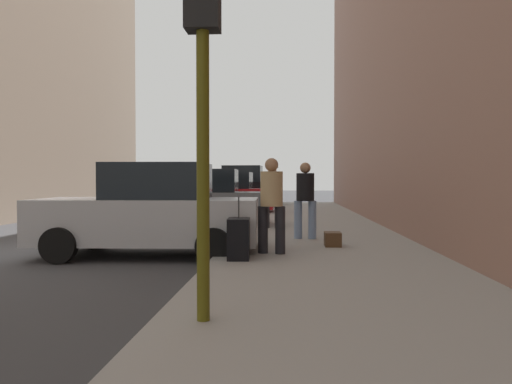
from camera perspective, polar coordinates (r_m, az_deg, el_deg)
name	(u,v)px	position (r m, az deg, el deg)	size (l,w,h in m)	color
ground_plane	(30,251)	(11.31, -24.38, -6.20)	(120.00, 120.00, 0.00)	#38383A
sidewalk	(324,250)	(10.01, 7.77, -6.63)	(4.00, 40.00, 0.15)	gray
parked_silver_sedan	(151,212)	(9.83, -11.93, -2.26)	(4.27, 2.19, 1.79)	#B7BABF
parked_gray_coupe	(200,201)	(15.09, -6.40, -0.98)	(4.25, 2.16, 1.79)	slate
parked_red_hatchback	(225,195)	(20.91, -3.56, -0.32)	(4.25, 2.15, 1.79)	#B2191E
parked_black_suv	(240,188)	(27.24, -1.87, 0.46)	(4.66, 2.18, 2.25)	black
parked_blue_sedan	(248,190)	(32.50, -0.96, 0.29)	(4.23, 2.12, 1.79)	navy
fire_hydrant	(262,210)	(15.88, 0.66, -2.13)	(0.42, 0.22, 0.70)	red
traffic_light	(203,41)	(4.85, -6.10, 16.79)	(0.32, 0.32, 3.60)	#514C0F
pedestrian_in_tan_coat	(272,200)	(8.92, 1.79, -0.96)	(0.53, 0.47, 1.71)	black
pedestrian_in_jeans	(305,196)	(11.24, 5.65, -0.48)	(0.52, 0.45, 1.71)	#728CB2
pedestrian_with_beanie	(272,192)	(13.67, 1.85, -0.01)	(0.52, 0.44, 1.78)	#333338
rolling_suitcase	(239,239)	(8.35, -1.99, -5.34)	(0.39, 0.58, 1.04)	black
duffel_bag	(333,239)	(10.08, 8.75, -5.35)	(0.32, 0.44, 0.28)	#472D19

